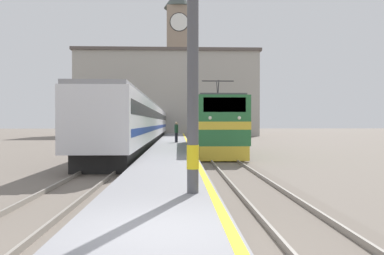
% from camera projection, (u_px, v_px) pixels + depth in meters
% --- Properties ---
extents(ground_plane, '(200.00, 200.00, 0.00)m').
position_uv_depth(ground_plane, '(173.00, 145.00, 36.06)').
color(ground_plane, '#70665B').
extents(platform, '(2.94, 140.00, 0.45)m').
position_uv_depth(platform, '(172.00, 146.00, 31.06)').
color(platform, gray).
rests_on(platform, ground).
extents(rail_track_near, '(2.84, 140.00, 0.16)m').
position_uv_depth(rail_track_near, '(208.00, 148.00, 31.18)').
color(rail_track_near, '#70665B').
rests_on(rail_track_near, ground).
extents(rail_track_far, '(2.83, 140.00, 0.16)m').
position_uv_depth(rail_track_far, '(137.00, 149.00, 30.95)').
color(rail_track_far, '#70665B').
rests_on(rail_track_far, ground).
extents(locomotive_train, '(2.92, 14.19, 4.87)m').
position_uv_depth(locomotive_train, '(213.00, 125.00, 27.29)').
color(locomotive_train, black).
rests_on(locomotive_train, ground).
extents(passenger_train, '(2.92, 47.35, 3.92)m').
position_uv_depth(passenger_train, '(145.00, 123.00, 38.39)').
color(passenger_train, black).
rests_on(passenger_train, ground).
extents(catenary_mast, '(2.47, 0.31, 8.48)m').
position_uv_depth(catenary_mast, '(195.00, 25.00, 9.28)').
color(catenary_mast, '#4C4C51').
rests_on(catenary_mast, platform).
extents(person_on_platform, '(0.34, 0.34, 1.81)m').
position_uv_depth(person_on_platform, '(176.00, 132.00, 32.99)').
color(person_on_platform, '#23232D').
rests_on(person_on_platform, platform).
extents(clock_tower, '(6.10, 6.10, 29.71)m').
position_uv_depth(clock_tower, '(179.00, 55.00, 75.71)').
color(clock_tower, gray).
rests_on(clock_tower, ground).
extents(station_building, '(30.35, 10.09, 14.14)m').
position_uv_depth(station_building, '(168.00, 94.00, 64.03)').
color(station_building, '#A8A399').
rests_on(station_building, ground).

